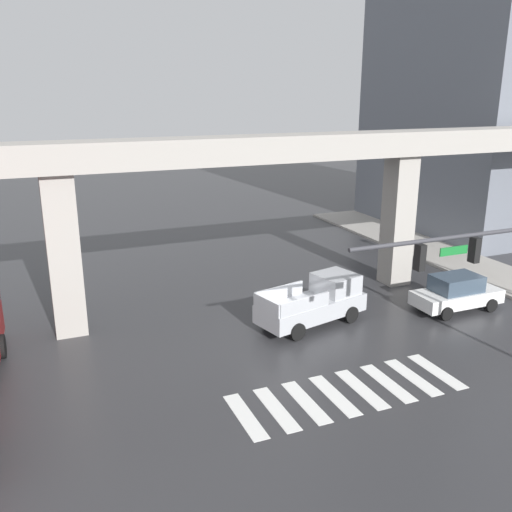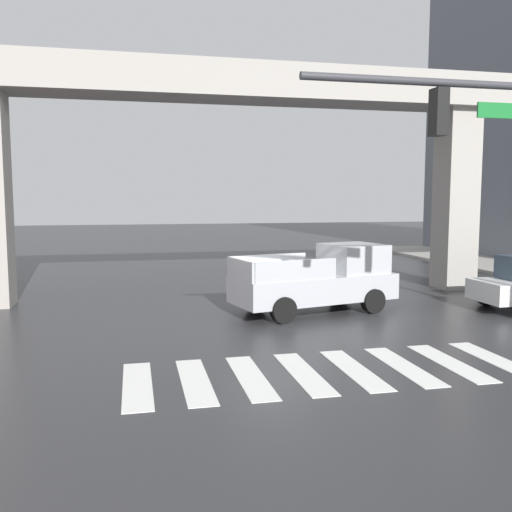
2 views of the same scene
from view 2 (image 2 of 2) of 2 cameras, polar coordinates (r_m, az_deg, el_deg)
ground_plane at (r=16.72m, az=1.09°, el=-6.24°), size 120.00×120.00×0.00m
crosswalk_stripes at (r=11.68m, az=7.54°, el=-11.70°), size 8.25×2.80×0.01m
elevated_overpass at (r=20.07m, az=-1.34°, el=15.76°), size 58.94×1.98×8.13m
pickup_truck at (r=17.40m, az=6.85°, el=-2.49°), size 5.40×3.03×2.08m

